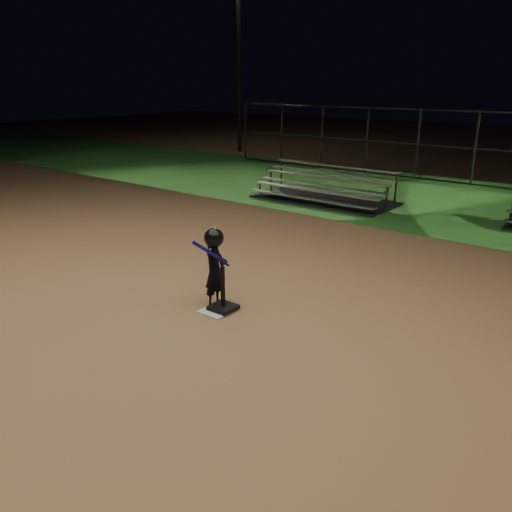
{
  "coord_description": "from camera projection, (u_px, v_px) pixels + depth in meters",
  "views": [
    {
      "loc": [
        5.0,
        -5.4,
        3.43
      ],
      "look_at": [
        0.0,
        1.0,
        0.65
      ],
      "focal_mm": 36.13,
      "sensor_mm": 36.0,
      "label": 1
    }
  ],
  "objects": [
    {
      "name": "bleacher_left",
      "position": [
        324.0,
        194.0,
        15.34
      ],
      "size": [
        4.14,
        2.03,
        1.01
      ],
      "rotation": [
        0.0,
        0.0,
        -0.0
      ],
      "color": "silver",
      "rests_on": "ground"
    },
    {
      "name": "light_pole_left",
      "position": [
        238.0,
        47.0,
        24.58
      ],
      "size": [
        0.9,
        0.53,
        8.3
      ],
      "color": "#2D2D30",
      "rests_on": "ground"
    },
    {
      "name": "batting_tee",
      "position": [
        223.0,
        302.0,
        8.04
      ],
      "size": [
        0.38,
        0.38,
        0.71
      ],
      "color": "black",
      "rests_on": "home_plate"
    },
    {
      "name": "backstop_fence",
      "position": [
        475.0,
        149.0,
        17.33
      ],
      "size": [
        20.08,
        0.08,
        2.5
      ],
      "color": "#38383D",
      "rests_on": "ground"
    },
    {
      "name": "grass_strip",
      "position": [
        440.0,
        200.0,
        15.5
      ],
      "size": [
        60.0,
        8.0,
        0.01
      ],
      "primitive_type": "cube",
      "color": "#255E1E",
      "rests_on": "ground"
    },
    {
      "name": "child_batter",
      "position": [
        215.0,
        265.0,
        8.06
      ],
      "size": [
        0.46,
        0.6,
        1.28
      ],
      "rotation": [
        0.0,
        0.0,
        1.76
      ],
      "color": "black",
      "rests_on": "ground"
    },
    {
      "name": "ground",
      "position": [
        217.0,
        312.0,
        8.05
      ],
      "size": [
        80.0,
        80.0,
        0.0
      ],
      "primitive_type": "plane",
      "color": "olive",
      "rests_on": "ground"
    },
    {
      "name": "home_plate",
      "position": [
        217.0,
        311.0,
        8.04
      ],
      "size": [
        0.45,
        0.45,
        0.02
      ],
      "primitive_type": "cube",
      "color": "beige",
      "rests_on": "ground"
    }
  ]
}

